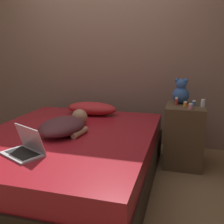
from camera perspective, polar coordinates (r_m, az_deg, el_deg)
name	(u,v)px	position (r m, az deg, el deg)	size (l,w,h in m)	color
ground_plane	(69,180)	(2.82, -9.38, -14.34)	(12.00, 12.00, 0.00)	brown
wall_back	(105,49)	(3.72, -1.47, 13.51)	(8.00, 0.06, 2.60)	#846656
bed	(68,157)	(2.71, -9.59, -9.69)	(1.69, 2.07, 0.50)	#2D2319
nightstand	(184,135)	(3.11, 15.34, -4.92)	(0.42, 0.49, 0.70)	brown
pillow	(92,108)	(3.29, -4.41, 0.78)	(0.63, 0.30, 0.16)	red
person_lying	(65,125)	(2.61, -10.16, -2.81)	(0.45, 0.71, 0.17)	#4C2328
laptop	(25,148)	(2.19, -18.35, -7.45)	(0.39, 0.34, 0.22)	silver
teddy_bear	(181,92)	(3.10, 14.76, 4.13)	(0.19, 0.19, 0.29)	#335693
bottle_clear	(203,103)	(3.00, 19.18, 1.84)	(0.05, 0.05, 0.08)	silver
bottle_pink	(191,106)	(2.86, 16.73, 1.21)	(0.04, 0.04, 0.06)	pink
bottle_orange	(185,104)	(2.95, 15.67, 1.66)	(0.04, 0.04, 0.06)	orange
bottle_blue	(194,103)	(3.03, 17.43, 1.85)	(0.04, 0.04, 0.06)	#3866B2
bottle_red	(176,101)	(2.99, 13.85, 2.26)	(0.03, 0.03, 0.09)	#B72D2D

